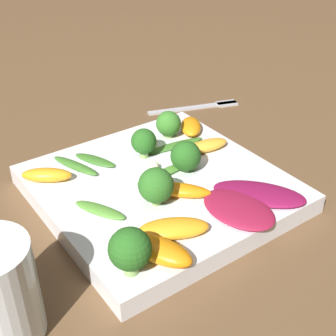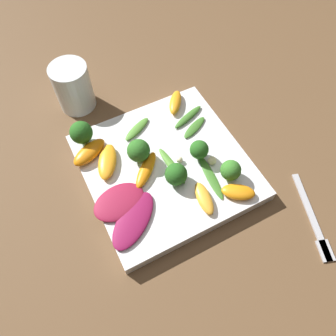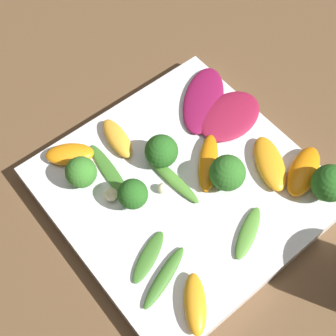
{
  "view_description": "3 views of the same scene",
  "coord_description": "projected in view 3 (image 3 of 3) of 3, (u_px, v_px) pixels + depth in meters",
  "views": [
    {
      "loc": [
        0.27,
        0.4,
        0.35
      ],
      "look_at": [
        -0.02,
        -0.01,
        0.03
      ],
      "focal_mm": 50.0,
      "sensor_mm": 36.0,
      "label": 1
    },
    {
      "loc": [
        -0.28,
        0.14,
        0.53
      ],
      "look_at": [
        -0.02,
        0.0,
        0.03
      ],
      "focal_mm": 35.0,
      "sensor_mm": 36.0,
      "label": 2
    },
    {
      "loc": [
        0.19,
        -0.18,
        0.5
      ],
      "look_at": [
        -0.02,
        -0.01,
        0.05
      ],
      "focal_mm": 50.0,
      "sensor_mm": 36.0,
      "label": 3
    }
  ],
  "objects": [
    {
      "name": "macadamia_nut_2",
      "position": [
        162.0,
        188.0,
        0.53
      ],
      "size": [
        0.01,
        0.01,
        0.01
      ],
      "color": "beige",
      "rests_on": "plate"
    },
    {
      "name": "orange_segment_5",
      "position": [
        270.0,
        163.0,
        0.55
      ],
      "size": [
        0.08,
        0.06,
        0.02
      ],
      "color": "orange",
      "rests_on": "plate"
    },
    {
      "name": "arugula_sprig_1",
      "position": [
        164.0,
        277.0,
        0.48
      ],
      "size": [
        0.04,
        0.08,
        0.01
      ],
      "color": "#3D7528",
      "rests_on": "plate"
    },
    {
      "name": "plate",
      "position": [
        183.0,
        189.0,
        0.55
      ],
      "size": [
        0.28,
        0.28,
        0.03
      ],
      "color": "white",
      "rests_on": "ground_plane"
    },
    {
      "name": "broccoli_floret_1",
      "position": [
        81.0,
        172.0,
        0.53
      ],
      "size": [
        0.04,
        0.04,
        0.04
      ],
      "color": "#7A9E51",
      "rests_on": "plate"
    },
    {
      "name": "orange_segment_2",
      "position": [
        117.0,
        138.0,
        0.57
      ],
      "size": [
        0.07,
        0.03,
        0.01
      ],
      "color": "#FCAD33",
      "rests_on": "plate"
    },
    {
      "name": "orange_segment_0",
      "position": [
        70.0,
        154.0,
        0.55
      ],
      "size": [
        0.06,
        0.06,
        0.02
      ],
      "color": "orange",
      "rests_on": "plate"
    },
    {
      "name": "arugula_sprig_4",
      "position": [
        148.0,
        257.0,
        0.49
      ],
      "size": [
        0.04,
        0.07,
        0.01
      ],
      "color": "#3D7528",
      "rests_on": "plate"
    },
    {
      "name": "orange_segment_4",
      "position": [
        303.0,
        171.0,
        0.54
      ],
      "size": [
        0.06,
        0.08,
        0.02
      ],
      "color": "orange",
      "rests_on": "plate"
    },
    {
      "name": "radicchio_leaf_0",
      "position": [
        203.0,
        100.0,
        0.6
      ],
      "size": [
        0.11,
        0.12,
        0.01
      ],
      "color": "maroon",
      "rests_on": "plate"
    },
    {
      "name": "ground_plane",
      "position": [
        183.0,
        193.0,
        0.56
      ],
      "size": [
        2.4,
        2.4,
        0.0
      ],
      "primitive_type": "plane",
      "color": "brown"
    },
    {
      "name": "arugula_sprig_2",
      "position": [
        172.0,
        179.0,
        0.54
      ],
      "size": [
        0.09,
        0.02,
        0.01
      ],
      "color": "#518E33",
      "rests_on": "plate"
    },
    {
      "name": "broccoli_floret_2",
      "position": [
        330.0,
        184.0,
        0.51
      ],
      "size": [
        0.04,
        0.04,
        0.05
      ],
      "color": "#84AD5B",
      "rests_on": "plate"
    },
    {
      "name": "radicchio_leaf_1",
      "position": [
        230.0,
        116.0,
        0.59
      ],
      "size": [
        0.07,
        0.1,
        0.01
      ],
      "color": "maroon",
      "rests_on": "plate"
    },
    {
      "name": "broccoli_floret_4",
      "position": [
        227.0,
        173.0,
        0.52
      ],
      "size": [
        0.04,
        0.04,
        0.05
      ],
      "color": "#84AD5B",
      "rests_on": "plate"
    },
    {
      "name": "orange_segment_1",
      "position": [
        207.0,
        162.0,
        0.55
      ],
      "size": [
        0.07,
        0.07,
        0.01
      ],
      "color": "orange",
      "rests_on": "plate"
    },
    {
      "name": "macadamia_nut_0",
      "position": [
        52.0,
        158.0,
        0.55
      ],
      "size": [
        0.01,
        0.01,
        0.01
      ],
      "color": "beige",
      "rests_on": "plate"
    },
    {
      "name": "orange_segment_3",
      "position": [
        195.0,
        304.0,
        0.46
      ],
      "size": [
        0.06,
        0.06,
        0.02
      ],
      "color": "orange",
      "rests_on": "plate"
    },
    {
      "name": "broccoli_floret_3",
      "position": [
        163.0,
        150.0,
        0.54
      ],
      "size": [
        0.04,
        0.04,
        0.04
      ],
      "color": "#7A9E51",
      "rests_on": "plate"
    },
    {
      "name": "macadamia_nut_1",
      "position": [
        111.0,
        194.0,
        0.53
      ],
      "size": [
        0.02,
        0.02,
        0.02
      ],
      "color": "beige",
      "rests_on": "plate"
    },
    {
      "name": "arugula_sprig_0",
      "position": [
        248.0,
        233.0,
        0.51
      ],
      "size": [
        0.05,
        0.07,
        0.01
      ],
      "color": "#518E33",
      "rests_on": "plate"
    },
    {
      "name": "arugula_sprig_3",
      "position": [
        111.0,
        174.0,
        0.55
      ],
      "size": [
        0.1,
        0.03,
        0.0
      ],
      "color": "#3D7528",
      "rests_on": "plate"
    },
    {
      "name": "broccoli_floret_0",
      "position": [
        133.0,
        194.0,
        0.51
      ],
      "size": [
        0.03,
        0.03,
        0.04
      ],
      "color": "#84AD5B",
      "rests_on": "plate"
    }
  ]
}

